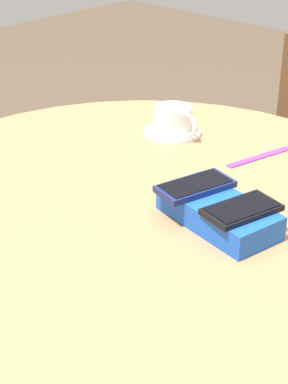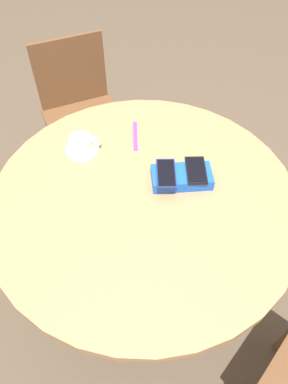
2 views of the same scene
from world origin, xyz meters
name	(u,v)px [view 1 (image 1 of 2)]	position (x,y,z in m)	size (l,w,h in m)	color
round_table	(144,246)	(0.00, 0.00, 0.68)	(1.08, 1.08, 0.77)	#2D2D2D
phone_box	(218,213)	(-0.15, -0.03, 0.80)	(0.23, 0.14, 0.04)	blue
phone_black	(242,209)	(-0.20, -0.03, 0.82)	(0.10, 0.14, 0.01)	black
phone_navy	(195,186)	(-0.09, -0.04, 0.82)	(0.10, 0.15, 0.01)	navy
saucer	(173,132)	(0.17, -0.28, 0.78)	(0.13, 0.13, 0.01)	white
coffee_cup	(174,119)	(0.17, -0.28, 0.81)	(0.12, 0.09, 0.06)	white
lanyard_strap	(259,157)	(-0.04, -0.31, 0.78)	(0.17, 0.02, 0.00)	purple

